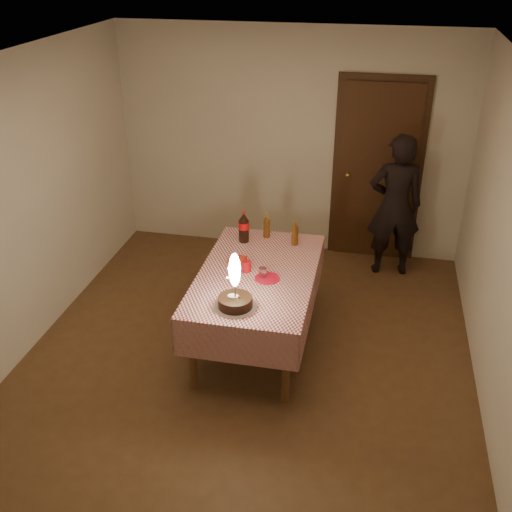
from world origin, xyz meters
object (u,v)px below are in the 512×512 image
amber_bottle_left (267,226)px  amber_bottle_right (295,234)px  clear_cup (263,273)px  red_cup (247,266)px  dining_table (257,282)px  photographer (395,206)px  birthday_cake (235,294)px  red_plate (267,278)px  cola_bottle (244,227)px

amber_bottle_left → amber_bottle_right: 0.32m
amber_bottle_left → clear_cup: bearing=-81.3°
amber_bottle_left → red_cup: bearing=-93.2°
dining_table → photographer: 2.04m
birthday_cake → amber_bottle_left: (0.00, 1.30, 0.00)m
red_plate → red_cup: bearing=156.1°
red_cup → birthday_cake: bearing=-86.3°
red_cup → photographer: 2.09m
red_cup → photographer: photographer is taller
red_plate → cola_bottle: cola_bottle is taller
dining_table → red_cup: (-0.10, 0.00, 0.15)m
red_plate → amber_bottle_right: 0.72m
clear_cup → dining_table: bearing=132.6°
red_cup → clear_cup: (0.16, -0.08, -0.01)m
red_plate → photographer: 2.05m
birthday_cake → red_cup: (-0.04, 0.59, -0.07)m
clear_cup → amber_bottle_right: (0.18, 0.68, 0.07)m
cola_bottle → photographer: bearing=36.9°
red_cup → photographer: bearing=52.3°
clear_cup → cola_bottle: bearing=116.1°
birthday_cake → cola_bottle: size_ratio=1.53×
red_cup → amber_bottle_right: amber_bottle_right is taller
amber_bottle_right → photographer: bearing=48.1°
red_plate → red_cup: (-0.20, 0.09, 0.05)m
amber_bottle_right → photographer: (0.94, 1.05, -0.07)m
red_plate → cola_bottle: (-0.36, 0.67, 0.15)m
dining_table → photographer: photographer is taller
red_cup → cola_bottle: size_ratio=0.31×
red_plate → red_cup: size_ratio=2.20×
red_plate → amber_bottle_left: bearing=101.5°
amber_bottle_left → photographer: size_ratio=0.16×
amber_bottle_left → amber_bottle_right: bearing=-20.7°
amber_bottle_right → photographer: 1.41m
birthday_cake → red_cup: birthday_cake is taller
dining_table → photographer: size_ratio=1.07×
amber_bottle_right → clear_cup: bearing=-104.6°
dining_table → birthday_cake: bearing=-95.7°
cola_bottle → birthday_cake: bearing=-80.5°
red_cup → photographer: (1.28, 1.65, -0.00)m
clear_cup → photographer: photographer is taller
birthday_cake → red_plate: (0.17, 0.50, -0.11)m
cola_bottle → red_plate: bearing=-61.5°
dining_table → red_plate: (0.11, -0.09, 0.11)m
birthday_cake → cola_bottle: (-0.20, 1.16, 0.04)m
red_cup → clear_cup: red_cup is taller
dining_table → cola_bottle: cola_bottle is taller
amber_bottle_left → photographer: photographer is taller
red_plate → clear_cup: bearing=160.1°
birthday_cake → red_plate: size_ratio=2.20×
dining_table → red_cup: red_cup is taller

